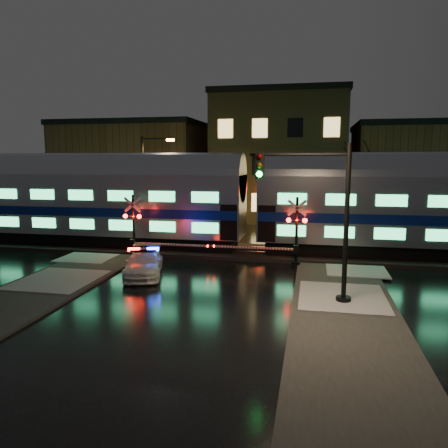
{
  "coord_description": "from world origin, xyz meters",
  "views": [
    {
      "loc": [
        5.15,
        -21.01,
        5.77
      ],
      "look_at": [
        0.4,
        2.5,
        2.2
      ],
      "focal_mm": 35.0,
      "sensor_mm": 36.0,
      "label": 1
    }
  ],
  "objects_px": {
    "crossing_signal_right": "(289,238)",
    "streetlight": "(146,180)",
    "crossing_signal_left": "(139,233)",
    "traffic_light": "(320,220)",
    "police_car": "(144,263)"
  },
  "relations": [
    {
      "from": "crossing_signal_left",
      "to": "streetlight",
      "type": "distance_m",
      "value": 7.53
    },
    {
      "from": "crossing_signal_right",
      "to": "streetlight",
      "type": "bearing_deg",
      "value": 147.93
    },
    {
      "from": "traffic_light",
      "to": "streetlight",
      "type": "bearing_deg",
      "value": 122.38
    },
    {
      "from": "crossing_signal_left",
      "to": "traffic_light",
      "type": "height_order",
      "value": "traffic_light"
    },
    {
      "from": "police_car",
      "to": "crossing_signal_right",
      "type": "bearing_deg",
      "value": 8.09
    },
    {
      "from": "police_car",
      "to": "streetlight",
      "type": "height_order",
      "value": "streetlight"
    },
    {
      "from": "crossing_signal_left",
      "to": "traffic_light",
      "type": "distance_m",
      "value": 11.8
    },
    {
      "from": "crossing_signal_right",
      "to": "traffic_light",
      "type": "bearing_deg",
      "value": -75.99
    },
    {
      "from": "crossing_signal_left",
      "to": "streetlight",
      "type": "height_order",
      "value": "streetlight"
    },
    {
      "from": "crossing_signal_right",
      "to": "streetlight",
      "type": "xyz_separation_m",
      "value": [
        -10.69,
        6.7,
        2.71
      ]
    },
    {
      "from": "crossing_signal_left",
      "to": "crossing_signal_right",
      "type": "bearing_deg",
      "value": 0.01
    },
    {
      "from": "crossing_signal_right",
      "to": "streetlight",
      "type": "distance_m",
      "value": 12.91
    },
    {
      "from": "police_car",
      "to": "crossing_signal_left",
      "type": "bearing_deg",
      "value": 98.86
    },
    {
      "from": "crossing_signal_left",
      "to": "police_car",
      "type": "bearing_deg",
      "value": -64.45
    },
    {
      "from": "crossing_signal_right",
      "to": "traffic_light",
      "type": "height_order",
      "value": "traffic_light"
    }
  ]
}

